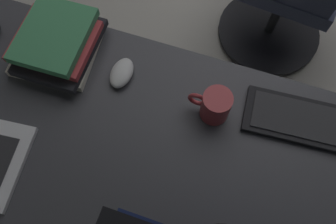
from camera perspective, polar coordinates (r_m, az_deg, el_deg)
The scene contains 6 objects.
desk at distance 1.02m, azimuth -0.91°, elevation -8.80°, with size 1.85×0.71×0.73m.
drawer_pedestal at distance 1.38m, azimuth -14.25°, elevation -8.42°, with size 0.40×0.51×0.69m.
keyboard_main at distance 1.06m, azimuth 23.73°, elevation -1.90°, with size 0.43×0.17×0.02m.
mouse_spare at distance 1.04m, azimuth -7.68°, elevation 6.43°, with size 0.06×0.10×0.03m, color silver.
book_stack_near at distance 1.10m, azimuth -18.00°, elevation 10.64°, with size 0.25×0.26×0.10m.
coffee_mug at distance 0.95m, azimuth 7.76°, elevation 1.07°, with size 0.12×0.08×0.10m.
Camera 1 is at (-0.03, 1.94, 1.65)m, focal length 36.81 mm.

